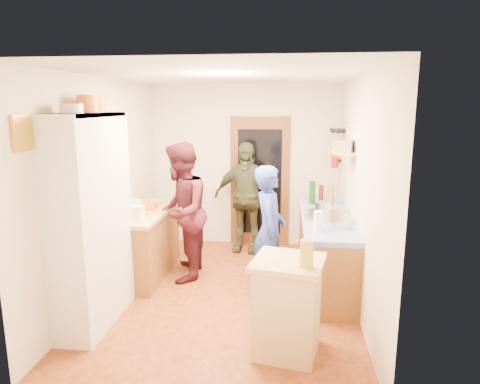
% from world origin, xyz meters
% --- Properties ---
extents(floor, '(3.00, 4.00, 0.02)m').
position_xyz_m(floor, '(0.00, 0.00, -0.01)').
color(floor, brown).
rests_on(floor, ground).
extents(ceiling, '(3.00, 4.00, 0.02)m').
position_xyz_m(ceiling, '(0.00, 0.00, 2.61)').
color(ceiling, silver).
rests_on(ceiling, ground).
extents(wall_back, '(3.00, 0.02, 2.60)m').
position_xyz_m(wall_back, '(0.00, 2.01, 1.30)').
color(wall_back, beige).
rests_on(wall_back, ground).
extents(wall_front, '(3.00, 0.02, 2.60)m').
position_xyz_m(wall_front, '(0.00, -2.01, 1.30)').
color(wall_front, beige).
rests_on(wall_front, ground).
extents(wall_left, '(0.02, 4.00, 2.60)m').
position_xyz_m(wall_left, '(-1.51, 0.00, 1.30)').
color(wall_left, beige).
rests_on(wall_left, ground).
extents(wall_right, '(0.02, 4.00, 2.60)m').
position_xyz_m(wall_right, '(1.51, 0.00, 1.30)').
color(wall_right, beige).
rests_on(wall_right, ground).
extents(door_frame, '(0.95, 0.06, 2.10)m').
position_xyz_m(door_frame, '(0.25, 1.97, 1.05)').
color(door_frame, brown).
rests_on(door_frame, ground).
extents(door_glass, '(0.70, 0.02, 1.70)m').
position_xyz_m(door_glass, '(0.25, 1.94, 1.05)').
color(door_glass, black).
rests_on(door_glass, door_frame).
extents(hutch_body, '(0.40, 1.20, 2.20)m').
position_xyz_m(hutch_body, '(-1.30, -0.80, 1.10)').
color(hutch_body, silver).
rests_on(hutch_body, ground).
extents(hutch_top_shelf, '(0.40, 1.14, 0.04)m').
position_xyz_m(hutch_top_shelf, '(-1.30, -0.80, 2.18)').
color(hutch_top_shelf, silver).
rests_on(hutch_top_shelf, hutch_body).
extents(plate_stack, '(0.21, 0.21, 0.09)m').
position_xyz_m(plate_stack, '(-1.30, -1.04, 2.24)').
color(plate_stack, white).
rests_on(plate_stack, hutch_top_shelf).
extents(orange_pot_a, '(0.22, 0.22, 0.18)m').
position_xyz_m(orange_pot_a, '(-1.30, -0.70, 2.29)').
color(orange_pot_a, orange).
rests_on(orange_pot_a, hutch_top_shelf).
extents(orange_pot_b, '(0.18, 0.18, 0.16)m').
position_xyz_m(orange_pot_b, '(-1.30, -0.50, 2.28)').
color(orange_pot_b, orange).
rests_on(orange_pot_b, hutch_top_shelf).
extents(left_counter_base, '(0.60, 1.40, 0.85)m').
position_xyz_m(left_counter_base, '(-1.20, 0.45, 0.42)').
color(left_counter_base, brown).
rests_on(left_counter_base, ground).
extents(left_counter_top, '(0.64, 1.44, 0.05)m').
position_xyz_m(left_counter_top, '(-1.20, 0.45, 0.88)').
color(left_counter_top, tan).
rests_on(left_counter_top, left_counter_base).
extents(toaster, '(0.24, 0.16, 0.18)m').
position_xyz_m(toaster, '(-1.15, 0.00, 0.99)').
color(toaster, white).
rests_on(toaster, left_counter_top).
extents(kettle, '(0.17, 0.17, 0.18)m').
position_xyz_m(kettle, '(-1.25, 0.32, 0.99)').
color(kettle, white).
rests_on(kettle, left_counter_top).
extents(orange_bowl, '(0.21, 0.21, 0.09)m').
position_xyz_m(orange_bowl, '(-1.12, 0.54, 0.94)').
color(orange_bowl, orange).
rests_on(orange_bowl, left_counter_top).
extents(chopping_board, '(0.32, 0.25, 0.02)m').
position_xyz_m(chopping_board, '(-1.18, 1.01, 0.91)').
color(chopping_board, tan).
rests_on(chopping_board, left_counter_top).
extents(right_counter_base, '(0.60, 2.20, 0.84)m').
position_xyz_m(right_counter_base, '(1.20, 0.50, 0.42)').
color(right_counter_base, brown).
rests_on(right_counter_base, ground).
extents(right_counter_top, '(0.62, 2.22, 0.06)m').
position_xyz_m(right_counter_top, '(1.20, 0.50, 0.87)').
color(right_counter_top, '#1628BB').
rests_on(right_counter_top, right_counter_base).
extents(hob, '(0.55, 0.58, 0.04)m').
position_xyz_m(hob, '(1.20, 0.37, 0.92)').
color(hob, silver).
rests_on(hob, right_counter_top).
extents(pot_on_hob, '(0.20, 0.20, 0.13)m').
position_xyz_m(pot_on_hob, '(1.15, 0.49, 1.01)').
color(pot_on_hob, silver).
rests_on(pot_on_hob, hob).
extents(bottle_a, '(0.10, 0.10, 0.33)m').
position_xyz_m(bottle_a, '(1.05, 1.12, 1.07)').
color(bottle_a, '#143F14').
rests_on(bottle_a, right_counter_top).
extents(bottle_b, '(0.07, 0.07, 0.27)m').
position_xyz_m(bottle_b, '(1.18, 1.17, 1.03)').
color(bottle_b, '#591419').
rests_on(bottle_b, right_counter_top).
extents(bottle_c, '(0.09, 0.09, 0.31)m').
position_xyz_m(bottle_c, '(1.31, 1.07, 1.05)').
color(bottle_c, olive).
rests_on(bottle_c, right_counter_top).
extents(paper_towel, '(0.12, 0.12, 0.22)m').
position_xyz_m(paper_towel, '(1.05, -0.21, 1.01)').
color(paper_towel, white).
rests_on(paper_towel, right_counter_top).
extents(mixing_bowl, '(0.27, 0.27, 0.09)m').
position_xyz_m(mixing_bowl, '(1.30, -0.07, 0.94)').
color(mixing_bowl, silver).
rests_on(mixing_bowl, right_counter_top).
extents(island_base, '(0.64, 0.64, 0.86)m').
position_xyz_m(island_base, '(0.73, -1.19, 0.43)').
color(island_base, tan).
rests_on(island_base, ground).
extents(island_top, '(0.73, 0.73, 0.05)m').
position_xyz_m(island_top, '(0.73, -1.19, 0.89)').
color(island_top, tan).
rests_on(island_top, island_base).
extents(cutting_board, '(0.40, 0.34, 0.02)m').
position_xyz_m(cutting_board, '(0.69, -1.13, 0.90)').
color(cutting_board, white).
rests_on(cutting_board, island_top).
extents(oil_jar, '(0.14, 0.14, 0.24)m').
position_xyz_m(oil_jar, '(0.88, -1.34, 1.03)').
color(oil_jar, '#AD9E2D').
rests_on(oil_jar, island_top).
extents(pan_rail, '(0.02, 0.65, 0.02)m').
position_xyz_m(pan_rail, '(1.46, 1.52, 2.05)').
color(pan_rail, silver).
rests_on(pan_rail, wall_right).
extents(pan_hang_a, '(0.18, 0.18, 0.05)m').
position_xyz_m(pan_hang_a, '(1.40, 1.35, 1.92)').
color(pan_hang_a, black).
rests_on(pan_hang_a, pan_rail).
extents(pan_hang_b, '(0.16, 0.16, 0.05)m').
position_xyz_m(pan_hang_b, '(1.40, 1.55, 1.90)').
color(pan_hang_b, black).
rests_on(pan_hang_b, pan_rail).
extents(pan_hang_c, '(0.17, 0.17, 0.05)m').
position_xyz_m(pan_hang_c, '(1.40, 1.75, 1.91)').
color(pan_hang_c, black).
rests_on(pan_hang_c, pan_rail).
extents(wall_shelf, '(0.26, 0.42, 0.03)m').
position_xyz_m(wall_shelf, '(1.37, 0.45, 1.70)').
color(wall_shelf, tan).
rests_on(wall_shelf, wall_right).
extents(radio, '(0.29, 0.35, 0.15)m').
position_xyz_m(radio, '(1.37, 0.45, 1.79)').
color(radio, silver).
rests_on(radio, wall_shelf).
extents(ext_bracket, '(0.06, 0.10, 0.04)m').
position_xyz_m(ext_bracket, '(1.47, 1.70, 1.45)').
color(ext_bracket, black).
rests_on(ext_bracket, wall_right).
extents(fire_extinguisher, '(0.11, 0.11, 0.32)m').
position_xyz_m(fire_extinguisher, '(1.41, 1.70, 1.50)').
color(fire_extinguisher, red).
rests_on(fire_extinguisher, wall_right).
extents(picture_frame, '(0.03, 0.25, 0.30)m').
position_xyz_m(picture_frame, '(-1.48, -1.55, 2.05)').
color(picture_frame, gold).
rests_on(picture_frame, wall_left).
extents(person_hob, '(0.40, 0.59, 1.59)m').
position_xyz_m(person_hob, '(0.53, 0.05, 0.79)').
color(person_hob, '#2D44A6').
rests_on(person_hob, ground).
extents(person_left, '(0.77, 0.94, 1.82)m').
position_xyz_m(person_left, '(-0.64, 0.47, 0.91)').
color(person_left, '#41151F').
rests_on(person_left, ground).
extents(person_back, '(1.07, 0.58, 1.73)m').
position_xyz_m(person_back, '(0.07, 1.60, 0.86)').
color(person_back, '#373C25').
rests_on(person_back, ground).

